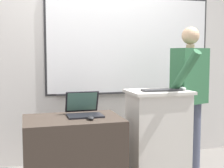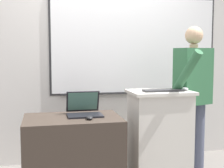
{
  "view_description": "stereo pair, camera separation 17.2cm",
  "coord_description": "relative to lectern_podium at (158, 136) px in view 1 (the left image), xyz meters",
  "views": [
    {
      "loc": [
        -0.86,
        -2.61,
        1.34
      ],
      "look_at": [
        -0.05,
        0.23,
        1.06
      ],
      "focal_mm": 50.0,
      "sensor_mm": 36.0,
      "label": 1
    },
    {
      "loc": [
        -0.69,
        -2.65,
        1.34
      ],
      "look_at": [
        -0.05,
        0.23,
        1.06
      ],
      "focal_mm": 50.0,
      "sensor_mm": 36.0,
      "label": 2
    }
  ],
  "objects": [
    {
      "name": "lectern_podium",
      "position": [
        0.0,
        0.0,
        0.0
      ],
      "size": [
        0.63,
        0.46,
        0.97
      ],
      "color": "beige",
      "rests_on": "ground_plane"
    },
    {
      "name": "wireless_keyboard",
      "position": [
        0.01,
        -0.06,
        0.49
      ],
      "size": [
        0.4,
        0.14,
        0.02
      ],
      "color": "#2D2D30",
      "rests_on": "lectern_podium"
    },
    {
      "name": "computer_mouse_by_keyboard",
      "position": [
        0.25,
        -0.05,
        0.5
      ],
      "size": [
        0.06,
        0.1,
        0.03
      ],
      "color": "#BCBCC1",
      "rests_on": "lectern_podium"
    },
    {
      "name": "laptop",
      "position": [
        -0.78,
        0.0,
        0.33
      ],
      "size": [
        0.33,
        0.32,
        0.23
      ],
      "color": "black",
      "rests_on": "side_desk"
    },
    {
      "name": "side_desk",
      "position": [
        -0.9,
        -0.09,
        -0.11
      ],
      "size": [
        0.9,
        0.61,
        0.76
      ],
      "color": "#382D26",
      "rests_on": "ground_plane"
    },
    {
      "name": "computer_mouse_by_laptop",
      "position": [
        -0.76,
        -0.23,
        0.28
      ],
      "size": [
        0.06,
        0.1,
        0.03
      ],
      "color": "black",
      "rests_on": "side_desk"
    },
    {
      "name": "person_presenter",
      "position": [
        0.42,
        0.1,
        0.45
      ],
      "size": [
        0.56,
        0.62,
        1.64
      ],
      "rotation": [
        0.0,
        0.0,
        0.3
      ],
      "color": "#474C60",
      "rests_on": "ground_plane"
    },
    {
      "name": "back_wall",
      "position": [
        -0.45,
        0.93,
        0.99
      ],
      "size": [
        6.4,
        0.17,
        2.96
      ],
      "color": "silver",
      "rests_on": "ground_plane"
    }
  ]
}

